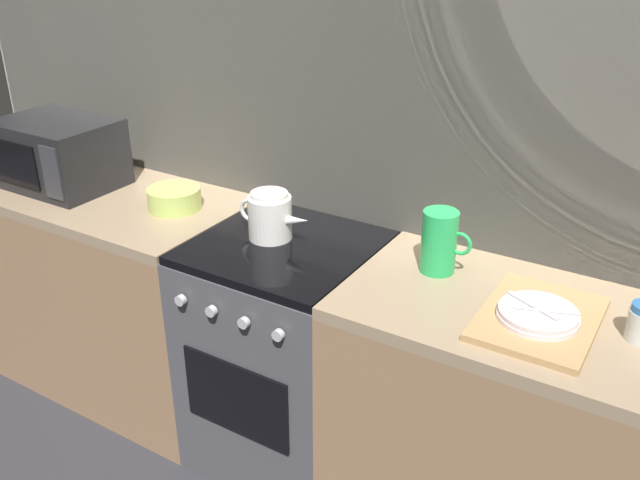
% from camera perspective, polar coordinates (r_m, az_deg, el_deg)
% --- Properties ---
extents(ground_plane, '(8.00, 8.00, 0.00)m').
position_cam_1_polar(ground_plane, '(2.82, -2.58, -16.94)').
color(ground_plane, '#2D2D33').
extents(back_wall, '(3.60, 0.05, 2.40)m').
position_cam_1_polar(back_wall, '(2.45, 1.12, 8.87)').
color(back_wall, '#B2AD9E').
rests_on(back_wall, ground_plane).
extents(counter_left, '(1.20, 0.60, 0.90)m').
position_cam_1_polar(counter_left, '(3.06, -16.91, -3.96)').
color(counter_left, '#997251').
rests_on(counter_left, ground_plane).
extents(stove_unit, '(0.60, 0.63, 0.90)m').
position_cam_1_polar(stove_unit, '(2.54, -2.80, -9.49)').
color(stove_unit, '#4C4C51').
rests_on(stove_unit, ground_plane).
extents(counter_right, '(1.20, 0.60, 0.90)m').
position_cam_1_polar(counter_right, '(2.26, 17.28, -15.98)').
color(counter_right, '#997251').
rests_on(counter_right, ground_plane).
extents(microwave, '(0.46, 0.35, 0.27)m').
position_cam_1_polar(microwave, '(2.96, -21.01, 6.80)').
color(microwave, black).
rests_on(microwave, counter_left).
extents(kettle, '(0.28, 0.15, 0.17)m').
position_cam_1_polar(kettle, '(2.32, -4.19, 2.02)').
color(kettle, white).
rests_on(kettle, stove_unit).
extents(mixing_bowl, '(0.20, 0.20, 0.08)m').
position_cam_1_polar(mixing_bowl, '(2.62, -12.09, 3.44)').
color(mixing_bowl, '#B7D166').
rests_on(mixing_bowl, counter_left).
extents(pitcher, '(0.16, 0.11, 0.20)m').
position_cam_1_polar(pitcher, '(2.12, 9.97, -0.13)').
color(pitcher, green).
rests_on(pitcher, counter_right).
extents(dish_pile, '(0.30, 0.40, 0.06)m').
position_cam_1_polar(dish_pile, '(1.96, 17.81, -6.16)').
color(dish_pile, tan).
rests_on(dish_pile, counter_right).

